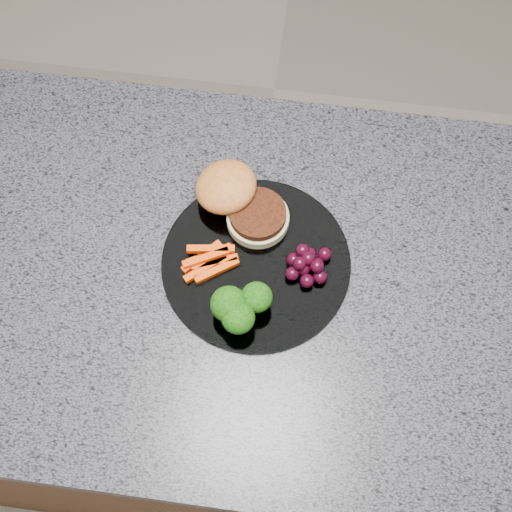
{
  "coord_description": "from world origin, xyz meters",
  "views": [
    {
      "loc": [
        0.13,
        -0.36,
        1.8
      ],
      "look_at": [
        0.07,
        0.02,
        0.93
      ],
      "focal_mm": 50.0,
      "sensor_mm": 36.0,
      "label": 1
    }
  ],
  "objects_px": {
    "plate": "(256,263)",
    "grape_bunch": "(308,264)",
    "island_cabinet": "(217,364)",
    "burger": "(237,199)"
  },
  "relations": [
    {
      "from": "plate",
      "to": "grape_bunch",
      "type": "distance_m",
      "value": 0.07
    },
    {
      "from": "island_cabinet",
      "to": "grape_bunch",
      "type": "distance_m",
      "value": 0.51
    },
    {
      "from": "plate",
      "to": "burger",
      "type": "xyz_separation_m",
      "value": [
        -0.04,
        0.08,
        0.02
      ]
    },
    {
      "from": "island_cabinet",
      "to": "grape_bunch",
      "type": "relative_size",
      "value": 19.47
    },
    {
      "from": "island_cabinet",
      "to": "burger",
      "type": "relative_size",
      "value": 7.75
    },
    {
      "from": "plate",
      "to": "grape_bunch",
      "type": "bearing_deg",
      "value": -0.05
    },
    {
      "from": "island_cabinet",
      "to": "plate",
      "type": "relative_size",
      "value": 4.62
    },
    {
      "from": "burger",
      "to": "grape_bunch",
      "type": "distance_m",
      "value": 0.14
    },
    {
      "from": "plate",
      "to": "burger",
      "type": "bearing_deg",
      "value": 114.42
    },
    {
      "from": "island_cabinet",
      "to": "burger",
      "type": "xyz_separation_m",
      "value": [
        0.04,
        0.1,
        0.5
      ]
    }
  ]
}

